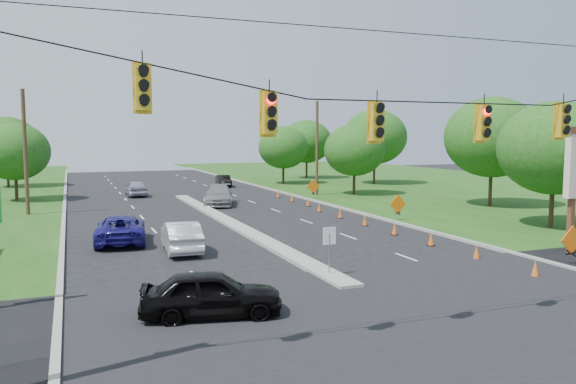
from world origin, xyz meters
name	(u,v)px	position (x,y,z in m)	size (l,w,h in m)	color
ground	(414,324)	(0.00, 0.00, 0.00)	(160.00, 160.00, 0.00)	black
cross_street	(414,324)	(0.00, 0.00, 0.00)	(160.00, 14.00, 0.02)	black
curb_left	(64,214)	(-10.10, 30.00, 0.00)	(0.25, 110.00, 0.16)	gray
curb_right	(315,202)	(10.10, 30.00, 0.00)	(0.25, 110.00, 0.16)	gray
median	(230,224)	(0.00, 21.00, 0.00)	(1.00, 34.00, 0.18)	gray
median_sign	(329,242)	(0.00, 6.00, 1.46)	(0.55, 0.06, 2.05)	gray
signal_span	(437,162)	(-0.05, -1.00, 4.97)	(25.60, 0.32, 9.00)	#422D1C
utility_pole_far_left	(25,153)	(-12.50, 30.00, 4.50)	(0.28, 0.28, 9.00)	#422D1C
utility_pole_far_right	(317,148)	(12.50, 35.00, 4.50)	(0.28, 0.28, 9.00)	#422D1C
cone_0	(535,269)	(7.75, 3.00, 0.35)	(0.32, 0.32, 0.70)	#DD5C1A
cone_1	(477,252)	(7.75, 6.50, 0.35)	(0.32, 0.32, 0.70)	#DD5C1A
cone_2	(431,239)	(7.75, 10.00, 0.35)	(0.32, 0.32, 0.70)	#DD5C1A
cone_3	(395,229)	(7.75, 13.50, 0.35)	(0.32, 0.32, 0.70)	#DD5C1A
cone_4	(365,220)	(7.75, 17.00, 0.35)	(0.32, 0.32, 0.70)	#DD5C1A
cone_5	(340,213)	(7.75, 20.50, 0.35)	(0.32, 0.32, 0.70)	#DD5C1A
cone_6	(319,207)	(7.75, 24.00, 0.35)	(0.32, 0.32, 0.70)	#DD5C1A
cone_7	(308,202)	(8.35, 27.50, 0.35)	(0.32, 0.32, 0.70)	#DD5C1A
cone_8	(292,198)	(8.35, 31.00, 0.35)	(0.32, 0.32, 0.70)	#DD5C1A
cone_9	(278,194)	(8.35, 34.50, 0.35)	(0.32, 0.32, 0.70)	#DD5C1A
work_sign_0	(572,241)	(10.80, 4.00, 1.09)	(1.27, 0.58, 1.37)	black
work_sign_1	(398,205)	(10.80, 18.00, 1.09)	(1.27, 0.58, 1.37)	black
work_sign_2	(313,187)	(10.80, 32.00, 1.09)	(1.27, 0.58, 1.37)	black
tree_5	(15,152)	(-14.00, 40.00, 4.34)	(5.88, 5.88, 6.86)	black
tree_6	(6,143)	(-16.00, 55.00, 4.96)	(6.72, 6.72, 7.84)	black
tree_7	(554,148)	(18.00, 12.00, 4.96)	(6.72, 6.72, 7.84)	black
tree_8	(492,137)	(22.00, 22.00, 5.58)	(7.56, 7.56, 8.82)	black
tree_9	(354,150)	(16.00, 34.00, 4.34)	(5.88, 5.88, 6.86)	black
tree_10	(375,137)	(24.00, 44.00, 5.58)	(7.56, 7.56, 8.82)	black
tree_11	(307,142)	(20.00, 55.00, 4.96)	(6.72, 6.72, 7.84)	black
tree_12	(283,147)	(14.00, 48.00, 4.34)	(5.88, 5.88, 6.86)	black
black_sedan	(211,294)	(-5.60, 2.82, 0.75)	(1.78, 4.43, 1.51)	black
white_sedan	(181,236)	(-4.60, 13.26, 0.75)	(1.60, 4.58, 1.51)	#B8B8B8
blue_pickup	(121,229)	(-7.18, 16.72, 0.75)	(2.49, 5.40, 1.50)	navy
silver_car_far	(219,195)	(1.78, 30.87, 0.81)	(2.27, 5.59, 1.62)	gray
silver_car_oncoming	(136,188)	(-3.79, 40.53, 0.75)	(1.78, 4.43, 1.51)	#8E8DA5
dark_car_receding	(223,181)	(6.48, 47.19, 0.66)	(1.39, 3.98, 1.31)	black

